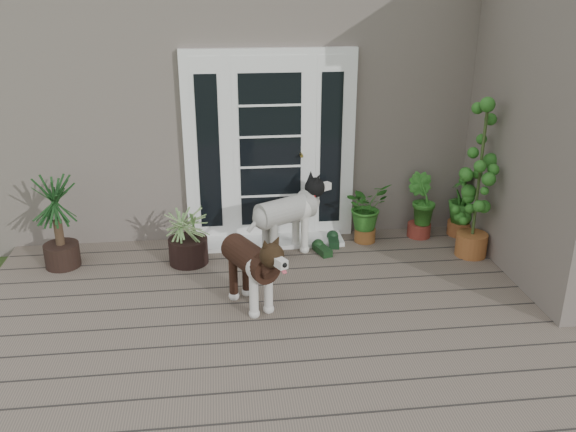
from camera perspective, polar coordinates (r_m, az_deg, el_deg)
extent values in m
cube|color=#6B5B4C|center=(5.24, 2.89, -11.88)|extent=(6.20, 4.60, 0.12)
cube|color=#665E54|center=(8.72, -1.64, 12.21)|extent=(7.40, 4.00, 3.10)
cube|color=white|center=(6.77, -1.70, 6.47)|extent=(1.90, 0.14, 2.15)
cube|color=white|center=(6.93, -1.46, -2.37)|extent=(1.60, 0.40, 0.05)
imported|color=#1D5016|center=(6.93, 7.35, 0.05)|extent=(0.68, 0.68, 0.63)
imported|color=#2A5C1A|center=(7.19, 12.35, 0.14)|extent=(0.51, 0.51, 0.55)
imported|color=#255719|center=(7.35, 16.07, 0.58)|extent=(0.55, 0.55, 0.62)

